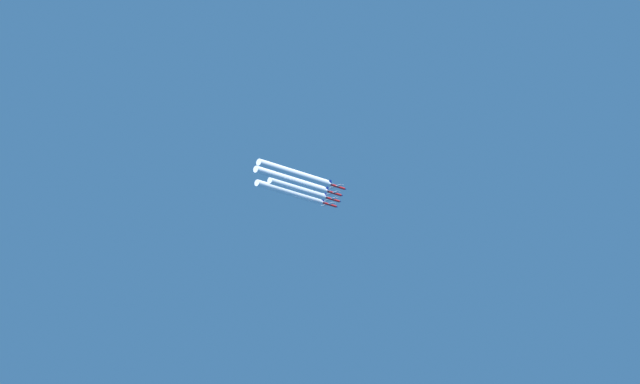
% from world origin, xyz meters
% --- Properties ---
extents(jet_lead, '(8.36, 12.18, 2.93)m').
position_xyz_m(jet_lead, '(-16.69, 14.22, 255.96)').
color(jet_lead, red).
extents(jet_second_echelon, '(8.36, 12.18, 2.93)m').
position_xyz_m(jet_second_echelon, '(-5.80, 5.39, 254.32)').
color(jet_second_echelon, red).
extents(jet_third_echelon, '(8.36, 12.18, 2.93)m').
position_xyz_m(jet_third_echelon, '(5.12, -4.49, 252.83)').
color(jet_third_echelon, red).
extents(jet_fourth_echelon, '(8.36, 12.18, 2.93)m').
position_xyz_m(jet_fourth_echelon, '(16.66, -13.93, 251.41)').
color(jet_fourth_echelon, red).
extents(smoke_trail_lead, '(3.42, 44.86, 3.42)m').
position_xyz_m(smoke_trail_lead, '(-16.69, -13.77, 255.93)').
color(smoke_trail_lead, white).
extents(smoke_trail_second_echelon, '(3.42, 37.57, 3.42)m').
position_xyz_m(smoke_trail_second_echelon, '(-5.80, -18.96, 254.29)').
color(smoke_trail_second_echelon, white).
extents(smoke_trail_third_echelon, '(3.42, 47.09, 3.42)m').
position_xyz_m(smoke_trail_third_echelon, '(5.12, -33.60, 252.80)').
color(smoke_trail_third_echelon, white).
extents(smoke_trail_fourth_echelon, '(3.42, 46.41, 3.42)m').
position_xyz_m(smoke_trail_fourth_echelon, '(16.66, -42.70, 251.38)').
color(smoke_trail_fourth_echelon, white).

